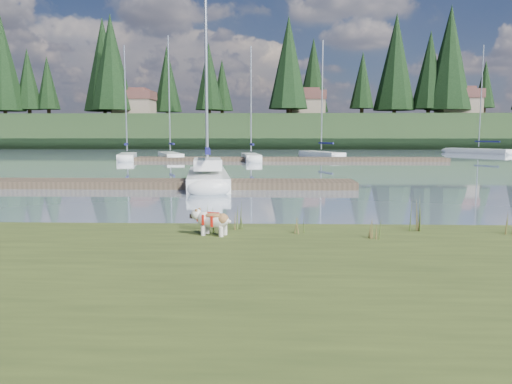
{
  "coord_description": "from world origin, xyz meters",
  "views": [
    {
      "loc": [
        0.51,
        -11.99,
        2.26
      ],
      "look_at": [
        0.14,
        -0.5,
        0.92
      ],
      "focal_mm": 35.0,
      "sensor_mm": 36.0,
      "label": 1
    }
  ],
  "objects": [
    {
      "name": "conifer_5",
      "position": [
        15.0,
        70.0,
        10.83
      ],
      "size": [
        3.96,
        3.96,
        10.35
      ],
      "color": "#382619",
      "rests_on": "ridge"
    },
    {
      "name": "dock_near",
      "position": [
        -4.0,
        9.0,
        0.15
      ],
      "size": [
        16.0,
        2.0,
        0.3
      ],
      "primitive_type": "cube",
      "color": "#4C3D2C",
      "rests_on": "ground"
    },
    {
      "name": "conifer_6",
      "position": [
        28.0,
        68.0,
        13.99
      ],
      "size": [
        7.04,
        7.04,
        17.0
      ],
      "color": "#382619",
      "rests_on": "ridge"
    },
    {
      "name": "ridge",
      "position": [
        0.0,
        73.0,
        2.5
      ],
      "size": [
        200.0,
        20.0,
        5.0
      ],
      "primitive_type": "cube",
      "color": "#1D3117",
      "rests_on": "ground"
    },
    {
      "name": "conifer_1",
      "position": [
        -40.0,
        71.0,
        11.28
      ],
      "size": [
        4.4,
        4.4,
        11.3
      ],
      "color": "#382619",
      "rests_on": "ridge"
    },
    {
      "name": "bank",
      "position": [
        0.0,
        -6.0,
        0.17
      ],
      "size": [
        60.0,
        9.0,
        0.35
      ],
      "primitive_type": "cube",
      "color": "#3E4B1D",
      "rests_on": "ground"
    },
    {
      "name": "conifer_2",
      "position": [
        -25.0,
        68.0,
        13.54
      ],
      "size": [
        6.6,
        6.6,
        16.05
      ],
      "color": "#382619",
      "rests_on": "ridge"
    },
    {
      "name": "house_2",
      "position": [
        30.0,
        69.0,
        7.31
      ],
      "size": [
        6.3,
        5.3,
        4.65
      ],
      "color": "gray",
      "rests_on": "ridge"
    },
    {
      "name": "house_1",
      "position": [
        6.0,
        71.0,
        7.31
      ],
      "size": [
        6.3,
        5.3,
        4.65
      ],
      "color": "gray",
      "rests_on": "ridge"
    },
    {
      "name": "sailboat_bg_1",
      "position": [
        -8.88,
        33.43,
        0.33
      ],
      "size": [
        3.8,
        7.39,
        11.0
      ],
      "rotation": [
        0.0,
        0.0,
        1.91
      ],
      "color": "white",
      "rests_on": "ground"
    },
    {
      "name": "weed_0",
      "position": [
        -0.18,
        -2.11,
        0.6
      ],
      "size": [
        0.17,
        0.14,
        0.59
      ],
      "color": "#475B23",
      "rests_on": "bank"
    },
    {
      "name": "conifer_3",
      "position": [
        -10.0,
        72.0,
        11.74
      ],
      "size": [
        4.84,
        4.84,
        12.25
      ],
      "color": "#382619",
      "rests_on": "ridge"
    },
    {
      "name": "weed_3",
      "position": [
        -0.72,
        -2.45,
        0.59
      ],
      "size": [
        0.17,
        0.14,
        0.58
      ],
      "color": "#475B23",
      "rests_on": "bank"
    },
    {
      "name": "weed_1",
      "position": [
        1.05,
        -2.54,
        0.56
      ],
      "size": [
        0.17,
        0.14,
        0.5
      ],
      "color": "#475B23",
      "rests_on": "bank"
    },
    {
      "name": "sailboat_bg_2",
      "position": [
        -1.34,
        30.81,
        0.33
      ],
      "size": [
        2.08,
        6.38,
        9.62
      ],
      "rotation": [
        0.0,
        0.0,
        1.71
      ],
      "color": "white",
      "rests_on": "ground"
    },
    {
      "name": "sailboat_bg_5",
      "position": [
        23.97,
        47.23,
        0.32
      ],
      "size": [
        6.32,
        8.19,
        12.39
      ],
      "rotation": [
        0.0,
        0.0,
        2.17
      ],
      "color": "white",
      "rests_on": "ground"
    },
    {
      "name": "weed_5",
      "position": [
        5.07,
        -2.46,
        0.64
      ],
      "size": [
        0.17,
        0.14,
        0.7
      ],
      "color": "#475B23",
      "rests_on": "bank"
    },
    {
      "name": "sailboat_bg_3",
      "position": [
        4.98,
        36.69,
        0.33
      ],
      "size": [
        4.31,
        7.48,
        11.09
      ],
      "rotation": [
        0.0,
        0.0,
        1.98
      ],
      "color": "white",
      "rests_on": "ground"
    },
    {
      "name": "conifer_4",
      "position": [
        3.0,
        66.0,
        13.09
      ],
      "size": [
        6.16,
        6.16,
        15.1
      ],
      "color": "#382619",
      "rests_on": "ridge"
    },
    {
      "name": "sailboat_bg_0",
      "position": [
        -12.18,
        31.52,
        0.33
      ],
      "size": [
        2.74,
        6.83,
        9.87
      ],
      "rotation": [
        0.0,
        0.0,
        1.79
      ],
      "color": "white",
      "rests_on": "ground"
    },
    {
      "name": "dock_far",
      "position": [
        2.0,
        30.0,
        0.15
      ],
      "size": [
        26.0,
        2.2,
        0.3
      ],
      "primitive_type": "cube",
      "color": "#4C3D2C",
      "rests_on": "ground"
    },
    {
      "name": "sailboat_main",
      "position": [
        -2.45,
        10.78,
        0.42
      ],
      "size": [
        2.79,
        8.55,
        12.13
      ],
      "rotation": [
        0.0,
        0.0,
        1.71
      ],
      "color": "white",
      "rests_on": "ground"
    },
    {
      "name": "ground",
      "position": [
        0.0,
        30.0,
        0.0
      ],
      "size": [
        200.0,
        200.0,
        0.0
      ],
      "primitive_type": "plane",
      "color": "#8395AB",
      "rests_on": "ground"
    },
    {
      "name": "mud_lip",
      "position": [
        0.0,
        -1.6,
        0.07
      ],
      "size": [
        60.0,
        0.5,
        0.14
      ],
      "primitive_type": "cube",
      "color": "#33281C",
      "rests_on": "ground"
    },
    {
      "name": "house_0",
      "position": [
        -22.0,
        70.0,
        7.31
      ],
      "size": [
        6.3,
        5.3,
        4.65
      ],
      "color": "gray",
      "rests_on": "ridge"
    },
    {
      "name": "weed_4",
      "position": [
        2.38,
        -2.97,
        0.52
      ],
      "size": [
        0.17,
        0.14,
        0.41
      ],
      "color": "#475B23",
      "rests_on": "bank"
    },
    {
      "name": "weed_2",
      "position": [
        3.33,
        -2.23,
        0.64
      ],
      "size": [
        0.17,
        0.14,
        0.69
      ],
      "color": "#475B23",
      "rests_on": "bank"
    },
    {
      "name": "bulldog",
      "position": [
        -0.61,
        -2.72,
        0.65
      ],
      "size": [
        0.82,
        0.49,
        0.49
      ],
      "rotation": [
        0.0,
        0.0,
        2.84
      ],
      "color": "silver",
      "rests_on": "bank"
    }
  ]
}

